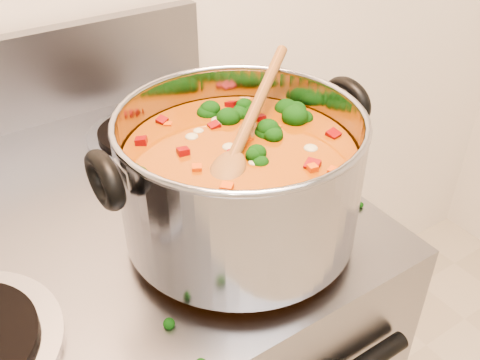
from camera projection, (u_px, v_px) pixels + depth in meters
name	position (u px, v px, depth m)	size (l,w,h in m)	color
stockpot	(240.00, 179.00, 0.65)	(0.35, 0.29, 0.17)	#96969D
wooden_spoon	(243.00, 135.00, 0.63)	(0.22, 0.18, 0.08)	brown
cooktop_crumbs	(256.00, 222.00, 0.72)	(0.41, 0.31, 0.01)	black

